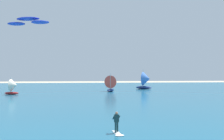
# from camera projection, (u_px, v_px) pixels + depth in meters

# --- Properties ---
(ocean) EXTENTS (160.00, 90.00, 0.10)m
(ocean) POSITION_uv_depth(u_px,v_px,m) (99.00, 94.00, 56.54)
(ocean) COLOR #1E607F
(ocean) RESTS_ON ground
(kitesurfer) EXTENTS (0.85, 2.01, 1.67)m
(kitesurfer) POSITION_uv_depth(u_px,v_px,m) (117.00, 126.00, 21.62)
(kitesurfer) COLOR white
(kitesurfer) RESTS_ON ocean
(kite) EXTENTS (5.06, 3.43, 0.74)m
(kite) POSITION_uv_depth(u_px,v_px,m) (28.00, 21.00, 28.65)
(kite) COLOR #1E33B2
(sailboat_mid_left) EXTENTS (3.02, 2.62, 3.42)m
(sailboat_mid_left) POSITION_uv_depth(u_px,v_px,m) (14.00, 87.00, 54.45)
(sailboat_mid_left) COLOR maroon
(sailboat_mid_left) RESTS_ON ocean
(sailboat_far_left) EXTENTS (3.19, 3.56, 4.01)m
(sailboat_far_left) POSITION_uv_depth(u_px,v_px,m) (111.00, 83.00, 62.32)
(sailboat_far_left) COLOR navy
(sailboat_far_left) RESTS_ON ocean
(sailboat_leading) EXTENTS (4.33, 3.85, 4.82)m
(sailboat_leading) POSITION_uv_depth(u_px,v_px,m) (146.00, 80.00, 69.26)
(sailboat_leading) COLOR navy
(sailboat_leading) RESTS_ON ocean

